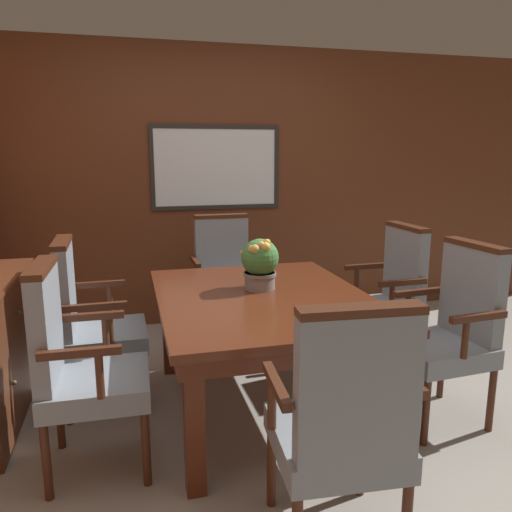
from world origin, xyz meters
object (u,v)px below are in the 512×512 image
Objects in this scene: chair_left_far at (90,318)px; chair_right_near at (451,327)px; chair_head_far at (225,276)px; chair_head_near at (343,421)px; potted_plant at (260,262)px; dining_table at (262,310)px; chair_left_near at (77,362)px; chair_right_far at (388,293)px.

chair_left_far is 1.00× the size of chair_right_near.
chair_right_near is at bearing -56.98° from chair_head_far.
chair_right_near is (1.02, 0.79, 0.00)m from chair_head_near.
chair_head_far is at bearing -150.05° from chair_right_near.
chair_head_far reaches higher than potted_plant.
dining_table is 1.07m from chair_left_near.
chair_right_near is 1.00× the size of chair_left_near.
chair_head_near is 1.32m from potted_plant.
dining_table is 1.14m from chair_head_far.
potted_plant is at bearing -120.44° from chair_right_near.
chair_head_far is at bearing -51.59° from chair_left_far.
chair_left_near is at bearing -34.43° from chair_head_near.
dining_table is 1.08m from chair_right_far.
chair_head_near and chair_left_near have the same top height.
chair_head_near is 2.29m from chair_head_far.
chair_right_far and chair_left_near have the same top height.
chair_left_far is at bearing -141.44° from chair_head_far.
potted_plant is (1.03, 0.47, 0.33)m from chair_left_near.
chair_left_far and chair_head_near have the same top height.
chair_right_near reaches higher than potted_plant.
chair_left_far reaches higher than dining_table.
chair_head_near is 1.82m from chair_right_far.
chair_left_far is 1.08m from potted_plant.
dining_table is at bearing -70.26° from chair_left_near.
dining_table is 1.48× the size of chair_head_far.
chair_head_near and chair_head_far have the same top height.
chair_head_near and chair_right_far have the same top height.
chair_left_far is (-0.99, 0.32, -0.07)m from dining_table.
chair_right_near and chair_left_near have the same top height.
chair_right_far is 2.15m from chair_left_near.
chair_left_far is 2.01m from chair_right_far.
chair_left_far is 1.29m from chair_head_far.
chair_head_near is 3.34× the size of potted_plant.
chair_left_near and chair_head_far have the same top height.
chair_right_near is at bearing -19.58° from dining_table.
potted_plant is at bearing -101.81° from chair_left_far.
potted_plant is (0.02, 1.28, 0.33)m from chair_head_near.
chair_head_far is at bearing -33.14° from chair_left_near.
chair_head_near is 1.00× the size of chair_right_near.
chair_left_near is 1.79m from chair_head_far.
chair_left_near is (-2.03, -0.70, 0.00)m from chair_right_far.
dining_table is 1.09m from chair_right_near.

